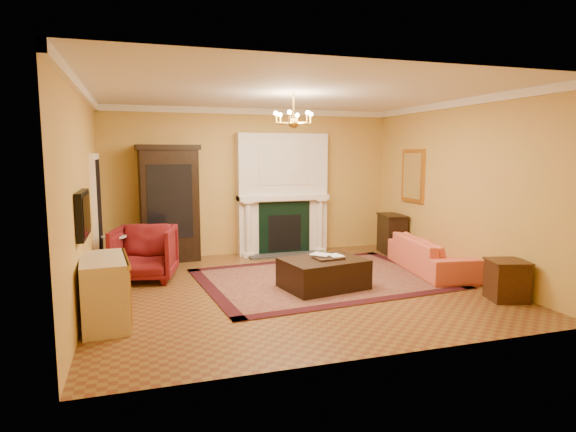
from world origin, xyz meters
name	(u,v)px	position (x,y,z in m)	size (l,w,h in m)	color
floor	(293,288)	(0.00, 0.00, -0.01)	(6.00, 5.50, 0.02)	brown
ceiling	(294,92)	(0.00, 0.00, 3.01)	(6.00, 5.50, 0.02)	white
wall_back	(252,182)	(0.00, 2.76, 1.50)	(6.00, 0.02, 3.00)	#D1944B
wall_front	(379,214)	(0.00, -2.76, 1.50)	(6.00, 0.02, 3.00)	#D1944B
wall_left	(82,198)	(-3.01, 0.00, 1.50)	(0.02, 5.50, 3.00)	#D1944B
wall_right	(459,188)	(3.01, 0.00, 1.50)	(0.02, 5.50, 3.00)	#D1944B
fireplace	(282,197)	(0.60, 2.57, 1.19)	(1.90, 0.70, 2.50)	silver
crown_molding	(276,103)	(0.00, 0.96, 2.94)	(6.00, 5.50, 0.12)	white
doorway	(98,216)	(-2.95, 1.70, 1.05)	(0.08, 1.05, 2.10)	white
tv_panel	(83,214)	(-2.95, -0.60, 1.35)	(0.09, 0.95, 0.58)	black
gilt_mirror	(413,176)	(2.97, 1.40, 1.65)	(0.06, 0.76, 1.05)	#C88833
chandelier	(293,119)	(0.00, 0.00, 2.61)	(0.63, 0.55, 0.53)	gold
oriental_rug	(321,278)	(0.60, 0.33, 0.01)	(3.94, 2.95, 0.02)	#4F111E
china_cabinet	(169,206)	(-1.71, 2.49, 1.08)	(1.08, 0.49, 2.16)	black
wingback_armchair	(145,251)	(-2.22, 1.16, 0.50)	(0.96, 0.90, 0.99)	maroon
pedestal_table	(115,254)	(-2.70, 1.44, 0.42)	(0.41, 0.41, 0.72)	black
commode	(104,291)	(-2.73, -0.85, 0.42)	(0.53, 1.12, 0.83)	beige
coral_sofa	(431,249)	(2.64, 0.21, 0.41)	(2.08, 0.61, 0.82)	#E65849
end_table	(507,281)	(2.72, -1.55, 0.28)	(0.48, 0.48, 0.55)	#3C2110
console_table	(392,235)	(2.78, 1.83, 0.40)	(0.41, 0.71, 0.79)	black
leather_ottoman	(323,273)	(0.42, -0.22, 0.24)	(1.22, 0.89, 0.46)	black
ottoman_tray	(328,258)	(0.50, -0.23, 0.49)	(0.42, 0.33, 0.03)	black
book_a	(318,247)	(0.34, -0.17, 0.65)	(0.23, 0.03, 0.30)	gray
book_b	(330,248)	(0.53, -0.23, 0.63)	(0.20, 0.02, 0.27)	gray
topiary_left	(249,185)	(-0.12, 2.53, 1.45)	(0.15, 0.15, 0.40)	tan
topiary_right	(308,184)	(1.14, 2.53, 1.45)	(0.15, 0.15, 0.41)	tan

